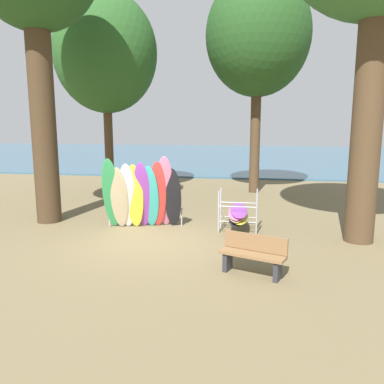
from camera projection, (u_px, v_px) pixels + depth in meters
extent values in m
plane|color=brown|center=(152.00, 241.00, 10.51)|extent=(80.00, 80.00, 0.00)
cube|color=#38607A|center=(232.00, 155.00, 40.22)|extent=(80.00, 36.00, 0.10)
cylinder|color=#42301E|center=(43.00, 114.00, 12.08)|extent=(0.77, 0.77, 6.98)
cylinder|color=#4C3823|center=(368.00, 108.00, 9.90)|extent=(0.77, 0.77, 7.12)
cylinder|color=#4C3823|center=(255.00, 133.00, 17.72)|extent=(0.46, 0.46, 5.59)
ellipsoid|color=#234C1E|center=(258.00, 35.00, 16.99)|extent=(4.65, 4.65, 5.34)
cylinder|color=#4C3823|center=(109.00, 141.00, 17.75)|extent=(0.40, 0.40, 4.86)
ellipsoid|color=#285623|center=(105.00, 53.00, 17.08)|extent=(4.59, 4.59, 5.28)
ellipsoid|color=#339E56|center=(111.00, 194.00, 11.48)|extent=(0.67, 0.91, 2.21)
ellipsoid|color=#C6B289|center=(119.00, 198.00, 11.53)|extent=(0.64, 0.76, 1.94)
ellipsoid|color=white|center=(127.00, 196.00, 11.55)|extent=(0.69, 0.81, 2.04)
ellipsoid|color=yellow|center=(135.00, 196.00, 11.58)|extent=(0.62, 0.68, 2.01)
ellipsoid|color=purple|center=(142.00, 195.00, 11.60)|extent=(0.63, 0.83, 2.08)
ellipsoid|color=#38B2AD|center=(150.00, 197.00, 11.64)|extent=(0.61, 0.76, 1.97)
ellipsoid|color=red|center=(158.00, 195.00, 11.65)|extent=(0.67, 0.80, 2.10)
ellipsoid|color=pink|center=(165.00, 192.00, 11.66)|extent=(0.66, 0.89, 2.26)
ellipsoid|color=black|center=(173.00, 198.00, 11.72)|extent=(0.59, 0.64, 1.88)
cylinder|color=#9EA0A5|center=(109.00, 218.00, 11.95)|extent=(0.04, 0.04, 0.55)
cylinder|color=#9EA0A5|center=(182.00, 217.00, 12.07)|extent=(0.04, 0.04, 0.55)
cylinder|color=#9EA0A5|center=(145.00, 209.00, 11.97)|extent=(2.36, 0.59, 0.04)
cylinder|color=#9EA0A5|center=(219.00, 212.00, 11.23)|extent=(0.05, 0.05, 1.25)
cylinder|color=#9EA0A5|center=(257.00, 213.00, 11.04)|extent=(0.05, 0.05, 1.25)
cylinder|color=#9EA0A5|center=(221.00, 208.00, 11.81)|extent=(0.05, 0.05, 1.25)
cylinder|color=#9EA0A5|center=(257.00, 209.00, 11.63)|extent=(0.05, 0.05, 1.25)
cylinder|color=#9EA0A5|center=(237.00, 222.00, 11.19)|extent=(1.10, 0.04, 0.04)
cylinder|color=#9EA0A5|center=(238.00, 207.00, 11.11)|extent=(1.10, 0.04, 0.04)
cylinder|color=#9EA0A5|center=(238.00, 217.00, 11.77)|extent=(1.10, 0.04, 0.04)
cylinder|color=#9EA0A5|center=(239.00, 203.00, 11.69)|extent=(1.10, 0.04, 0.04)
ellipsoid|color=black|center=(238.00, 218.00, 11.47)|extent=(0.53, 2.11, 0.06)
ellipsoid|color=yellow|center=(240.00, 216.00, 11.45)|extent=(0.59, 2.12, 0.06)
ellipsoid|color=#C6B289|center=(237.00, 214.00, 11.45)|extent=(0.54, 2.11, 0.06)
ellipsoid|color=pink|center=(237.00, 212.00, 11.44)|extent=(0.59, 2.12, 0.06)
ellipsoid|color=purple|center=(239.00, 210.00, 11.42)|extent=(0.64, 2.13, 0.06)
cube|color=#2D2D33|center=(228.00, 261.00, 8.37)|extent=(0.20, 0.33, 0.42)
cube|color=#2D2D33|center=(278.00, 271.00, 7.82)|extent=(0.20, 0.33, 0.42)
cube|color=olive|center=(252.00, 255.00, 8.05)|extent=(1.45, 0.85, 0.06)
cube|color=olive|center=(255.00, 242.00, 8.17)|extent=(1.34, 0.53, 0.36)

